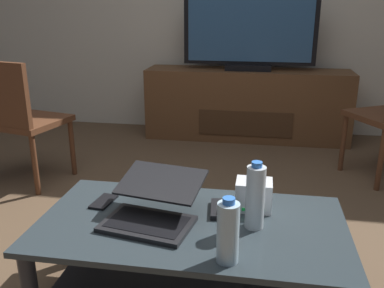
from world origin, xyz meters
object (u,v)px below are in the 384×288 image
at_px(router_box, 254,195).
at_px(cell_phone, 104,202).
at_px(television, 250,35).
at_px(media_cabinet, 247,104).
at_px(tv_remote, 216,209).
at_px(coffee_table, 191,249).
at_px(laptop, 153,206).
at_px(water_bottle_near, 255,197).
at_px(side_chair, 19,116).
at_px(water_bottle_far, 228,232).

height_order(router_box, cell_phone, router_box).
distance_m(television, router_box, 2.27).
bearing_deg(media_cabinet, tv_remote, -90.67).
xyz_separation_m(coffee_table, media_cabinet, (0.11, 2.39, 0.05)).
relative_size(television, router_box, 7.91).
relative_size(laptop, router_box, 2.83).
bearing_deg(water_bottle_near, router_box, 92.66).
bearing_deg(laptop, media_cabinet, 83.77).
height_order(side_chair, tv_remote, side_chair).
height_order(laptop, water_bottle_near, water_bottle_near).
relative_size(water_bottle_near, tv_remote, 1.64).
relative_size(side_chair, laptop, 2.09).
distance_m(media_cabinet, television, 0.62).
distance_m(router_box, cell_phone, 0.63).
height_order(side_chair, router_box, side_chair).
xyz_separation_m(laptop, cell_phone, (-0.25, 0.11, -0.05)).
relative_size(side_chair, router_box, 5.90).
distance_m(coffee_table, cell_phone, 0.43).
xyz_separation_m(television, router_box, (0.12, -2.21, -0.49)).
distance_m(coffee_table, router_box, 0.33).
relative_size(router_box, cell_phone, 1.04).
bearing_deg(side_chair, router_box, -29.56).
height_order(router_box, water_bottle_near, water_bottle_near).
relative_size(side_chair, cell_phone, 6.16).
xyz_separation_m(coffee_table, water_bottle_far, (0.16, -0.24, 0.23)).
xyz_separation_m(media_cabinet, side_chair, (-1.45, -1.34, 0.17)).
distance_m(side_chair, tv_remote, 1.71).
distance_m(media_cabinet, side_chair, 1.99).
bearing_deg(water_bottle_near, coffee_table, -179.30).
bearing_deg(cell_phone, television, 84.61).
distance_m(side_chair, water_bottle_far, 1.97).
relative_size(coffee_table, side_chair, 1.38).
bearing_deg(router_box, cell_phone, -175.15).
height_order(media_cabinet, router_box, media_cabinet).
distance_m(television, cell_phone, 2.39).
height_order(laptop, router_box, laptop).
bearing_deg(laptop, coffee_table, 1.95).
distance_m(coffee_table, water_bottle_near, 0.34).
distance_m(water_bottle_near, water_bottle_far, 0.25).
xyz_separation_m(television, side_chair, (-1.45, -1.32, -0.45)).
bearing_deg(media_cabinet, coffee_table, -92.71).
bearing_deg(router_box, water_bottle_far, -100.62).
height_order(side_chair, water_bottle_far, side_chair).
xyz_separation_m(water_bottle_far, tv_remote, (-0.07, 0.34, -0.10)).
xyz_separation_m(side_chair, water_bottle_far, (1.50, -1.28, 0.01)).
distance_m(coffee_table, television, 2.46).
distance_m(side_chair, water_bottle_near, 1.89).
distance_m(media_cabinet, tv_remote, 2.29).
bearing_deg(television, coffee_table, -92.73).
bearing_deg(water_bottle_far, water_bottle_near, 71.44).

